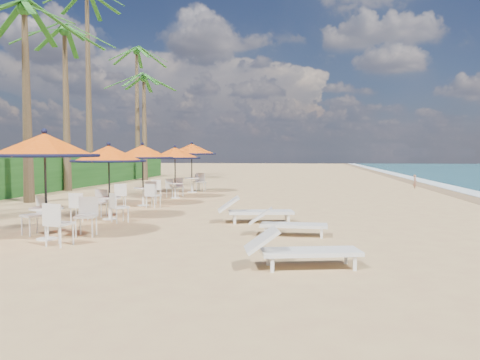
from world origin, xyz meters
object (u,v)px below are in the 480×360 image
at_px(station_4, 193,154).
at_px(lounger_mid, 286,223).
at_px(station_1, 107,163).
at_px(station_2, 142,159).
at_px(station_3, 174,159).
at_px(lounger_near, 299,249).
at_px(lounger_far, 253,210).
at_px(station_0, 47,159).

xyz_separation_m(station_4, lounger_mid, (5.30, -12.03, -1.67)).
bearing_deg(station_1, station_2, 93.50).
relative_size(station_2, station_4, 0.93).
height_order(station_3, lounger_mid, station_3).
distance_m(station_3, lounger_mid, 10.44).
relative_size(lounger_near, lounger_far, 0.93).
relative_size(station_1, lounger_mid, 1.24).
bearing_deg(lounger_near, station_0, 149.05).
xyz_separation_m(lounger_mid, lounger_far, (-1.03, 2.02, 0.05)).
xyz_separation_m(station_1, lounger_far, (4.45, -0.02, -1.35)).
bearing_deg(lounger_mid, lounger_near, -82.37).
distance_m(station_4, lounger_mid, 13.25).
xyz_separation_m(station_2, station_4, (0.41, 6.31, 0.21)).
bearing_deg(lounger_mid, lounger_far, 118.15).
distance_m(lounger_near, lounger_far, 5.40).
xyz_separation_m(station_2, station_3, (0.34, 3.12, -0.04)).
bearing_deg(station_1, lounger_mid, -20.37).
bearing_deg(station_0, station_1, 90.04).
bearing_deg(lounger_mid, station_1, 160.66).
xyz_separation_m(station_1, station_3, (0.12, 6.81, 0.02)).
height_order(station_0, station_1, station_0).
bearing_deg(station_0, station_3, 89.34).
bearing_deg(lounger_far, station_2, 130.29).
bearing_deg(lounger_mid, station_3, 122.27).
xyz_separation_m(station_2, lounger_near, (6.08, -8.92, -1.44)).
xyz_separation_m(station_1, station_2, (-0.23, 3.69, 0.06)).
height_order(station_2, lounger_mid, station_2).
bearing_deg(lounger_far, station_0, -154.82).
bearing_deg(station_3, lounger_near, -64.53).
height_order(lounger_near, lounger_far, lounger_far).
distance_m(station_0, lounger_far, 5.74).
relative_size(lounger_near, lounger_mid, 1.11).
relative_size(station_3, lounger_near, 1.12).
height_order(station_2, station_4, station_4).
distance_m(station_0, station_2, 7.00).
height_order(station_3, lounger_near, station_3).
bearing_deg(lounger_near, station_1, 125.49).
bearing_deg(station_4, station_0, -90.77).
relative_size(station_0, station_2, 1.07).
bearing_deg(station_4, station_1, -91.04).
xyz_separation_m(station_0, lounger_mid, (5.48, 1.27, -1.58)).
bearing_deg(station_2, lounger_near, -55.73).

